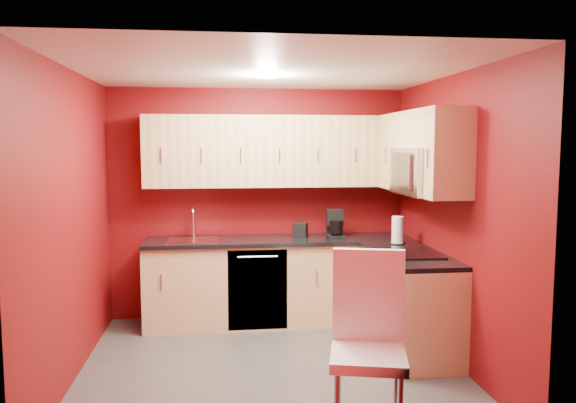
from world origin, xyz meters
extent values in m
plane|color=#454340|center=(0.00, 0.00, 0.00)|extent=(3.20, 3.20, 0.00)
plane|color=white|center=(0.00, 0.00, 2.50)|extent=(3.20, 3.20, 0.00)
plane|color=#640910|center=(0.00, 1.50, 1.25)|extent=(3.20, 0.00, 3.20)
plane|color=#640910|center=(0.00, -1.50, 1.25)|extent=(3.20, 0.00, 3.20)
plane|color=#640910|center=(-1.60, 0.00, 1.25)|extent=(0.00, 3.00, 3.00)
plane|color=#640910|center=(1.60, 0.00, 1.25)|extent=(0.00, 3.00, 3.00)
cube|color=tan|center=(0.20, 1.20, 0.43)|extent=(2.80, 0.60, 0.87)
cube|color=tan|center=(1.30, 0.25, 0.43)|extent=(0.60, 1.30, 0.87)
cube|color=black|center=(0.20, 1.19, 0.89)|extent=(2.80, 0.63, 0.04)
cube|color=black|center=(1.29, 0.23, 0.89)|extent=(0.63, 1.27, 0.04)
cube|color=#D9AE7A|center=(0.20, 1.32, 1.83)|extent=(2.80, 0.35, 0.75)
cube|color=#D9AE7A|center=(1.43, 0.86, 1.83)|extent=(0.35, 0.57, 0.75)
cube|color=#D9AE7A|center=(1.43, -0.29, 1.83)|extent=(0.35, 0.22, 0.75)
cube|color=#D9AE7A|center=(1.43, 0.20, 2.04)|extent=(0.35, 0.76, 0.33)
cube|color=silver|center=(1.40, 0.20, 1.66)|extent=(0.40, 0.76, 0.42)
cube|color=black|center=(1.21, 0.20, 1.66)|extent=(0.02, 0.62, 0.33)
cylinder|color=silver|center=(1.19, -0.03, 1.66)|extent=(0.02, 0.02, 0.29)
cube|color=black|center=(1.28, 0.20, 0.92)|extent=(0.50, 0.55, 0.01)
cube|color=silver|center=(-0.70, 1.18, 0.91)|extent=(0.52, 0.42, 0.02)
cylinder|color=silver|center=(-0.70, 1.38, 1.04)|extent=(0.02, 0.02, 0.26)
torus|color=silver|center=(-0.70, 1.31, 1.17)|extent=(0.02, 0.16, 0.16)
cylinder|color=silver|center=(-0.70, 1.24, 1.11)|extent=(0.02, 0.02, 0.12)
cube|color=black|center=(-0.05, 0.91, 0.43)|extent=(0.60, 0.02, 0.82)
cylinder|color=white|center=(0.00, 0.30, 2.48)|extent=(0.20, 0.20, 0.01)
camera|label=1|loc=(-0.40, -4.63, 1.89)|focal=35.00mm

